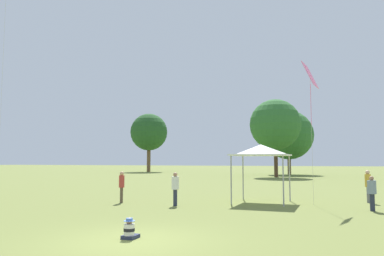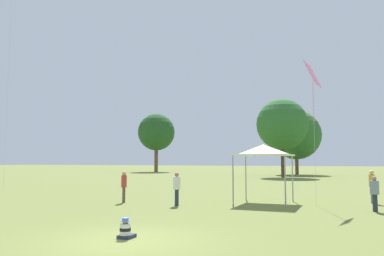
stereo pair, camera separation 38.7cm
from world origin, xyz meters
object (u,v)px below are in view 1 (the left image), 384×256
(distant_tree_2, at_px, (275,125))
(person_standing_3, at_px, (368,183))
(person_standing_5, at_px, (122,184))
(distant_tree_0, at_px, (289,135))
(kite_1, at_px, (310,77))
(distant_tree_1, at_px, (149,132))
(seated_toddler, at_px, (130,230))
(person_standing_1, at_px, (175,186))
(canopy_tent, at_px, (261,151))
(person_standing_0, at_px, (372,190))

(distant_tree_2, bearing_deg, person_standing_3, -74.86)
(person_standing_5, bearing_deg, distant_tree_0, 98.38)
(person_standing_3, relative_size, kite_1, 0.24)
(distant_tree_1, height_order, distant_tree_2, distant_tree_1)
(seated_toddler, bearing_deg, person_standing_5, 121.85)
(person_standing_1, relative_size, distant_tree_0, 0.16)
(person_standing_1, relative_size, distant_tree_2, 0.15)
(person_standing_5, bearing_deg, distant_tree_2, 97.96)
(person_standing_5, relative_size, kite_1, 0.23)
(seated_toddler, xyz_separation_m, kite_1, (4.78, 10.06, 6.21))
(canopy_tent, bearing_deg, person_standing_0, -18.88)
(seated_toddler, relative_size, distant_tree_2, 0.06)
(person_standing_3, xyz_separation_m, distant_tree_2, (-8.00, 29.55, 6.01))
(person_standing_3, height_order, distant_tree_2, distant_tree_2)
(kite_1, distance_m, distant_tree_2, 32.02)
(person_standing_0, bearing_deg, person_standing_5, 173.71)
(canopy_tent, distance_m, distant_tree_2, 31.68)
(person_standing_5, bearing_deg, canopy_tent, 35.01)
(distant_tree_0, bearing_deg, kite_1, -84.04)
(person_standing_0, height_order, kite_1, kite_1)
(person_standing_1, xyz_separation_m, kite_1, (6.39, 2.46, 5.49))
(person_standing_1, height_order, person_standing_5, person_standing_5)
(person_standing_0, relative_size, distant_tree_2, 0.14)
(canopy_tent, height_order, distant_tree_0, distant_tree_0)
(seated_toddler, distance_m, person_standing_5, 9.20)
(person_standing_1, height_order, person_standing_3, person_standing_3)
(person_standing_1, relative_size, kite_1, 0.23)
(distant_tree_0, relative_size, distant_tree_2, 0.97)
(person_standing_0, relative_size, kite_1, 0.21)
(seated_toddler, relative_size, person_standing_3, 0.35)
(distant_tree_0, distance_m, distant_tree_1, 28.15)
(person_standing_3, xyz_separation_m, kite_1, (-2.70, -2.02, 5.42))
(seated_toddler, relative_size, kite_1, 0.08)
(kite_1, relative_size, distant_tree_1, 0.62)
(person_standing_5, height_order, distant_tree_1, distant_tree_1)
(seated_toddler, relative_size, distant_tree_0, 0.06)
(canopy_tent, xyz_separation_m, kite_1, (2.60, -0.30, 3.71))
(distant_tree_1, bearing_deg, person_standing_5, -65.91)
(person_standing_0, relative_size, distant_tree_0, 0.15)
(seated_toddler, height_order, distant_tree_0, distant_tree_0)
(person_standing_1, bearing_deg, distant_tree_1, 121.25)
(person_standing_3, relative_size, distant_tree_2, 0.16)
(canopy_tent, xyz_separation_m, distant_tree_0, (-1.76, 41.44, 3.54))
(person_standing_0, relative_size, canopy_tent, 0.50)
(distant_tree_1, bearing_deg, person_standing_0, -55.08)
(person_standing_1, relative_size, canopy_tent, 0.53)
(seated_toddler, bearing_deg, canopy_tent, 78.88)
(seated_toddler, bearing_deg, person_standing_0, 50.72)
(distant_tree_0, xyz_separation_m, distant_tree_1, (-27.47, 5.97, 1.56))
(person_standing_0, distance_m, distant_tree_0, 44.04)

